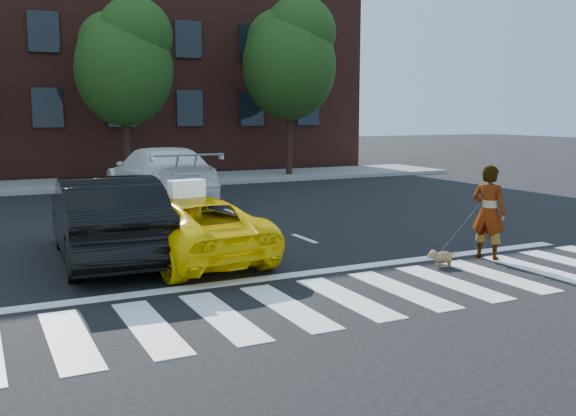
% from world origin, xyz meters
% --- Properties ---
extents(ground, '(120.00, 120.00, 0.00)m').
position_xyz_m(ground, '(0.00, 0.00, 0.00)').
color(ground, black).
rests_on(ground, ground).
extents(crosswalk, '(13.00, 2.40, 0.01)m').
position_xyz_m(crosswalk, '(0.00, 0.00, 0.01)').
color(crosswalk, silver).
rests_on(crosswalk, ground).
extents(stop_line, '(12.00, 0.30, 0.01)m').
position_xyz_m(stop_line, '(0.00, 1.60, 0.01)').
color(stop_line, silver).
rests_on(stop_line, ground).
extents(sidewalk_far, '(30.00, 4.00, 0.15)m').
position_xyz_m(sidewalk_far, '(0.00, 17.50, 0.07)').
color(sidewalk_far, slate).
rests_on(sidewalk_far, ground).
extents(building, '(26.00, 10.00, 12.00)m').
position_xyz_m(building, '(0.00, 25.00, 6.00)').
color(building, '#4B221B').
rests_on(building, ground).
extents(tree_mid, '(3.69, 3.69, 7.10)m').
position_xyz_m(tree_mid, '(0.53, 17.00, 4.85)').
color(tree_mid, black).
rests_on(tree_mid, ground).
extents(tree_right, '(4.00, 4.00, 7.70)m').
position_xyz_m(tree_right, '(7.53, 17.00, 5.26)').
color(tree_right, black).
rests_on(tree_right, ground).
extents(taxi, '(2.50, 4.59, 1.22)m').
position_xyz_m(taxi, '(-1.40, 3.59, 0.61)').
color(taxi, yellow).
rests_on(taxi, ground).
extents(black_sedan, '(1.96, 4.96, 1.61)m').
position_xyz_m(black_sedan, '(-2.72, 4.23, 0.80)').
color(black_sedan, black).
rests_on(black_sedan, ground).
extents(white_suv, '(2.53, 5.99, 1.72)m').
position_xyz_m(white_suv, '(0.41, 11.98, 0.86)').
color(white_suv, white).
rests_on(white_suv, ground).
extents(woman, '(0.66, 0.77, 1.80)m').
position_xyz_m(woman, '(3.81, 1.09, 0.90)').
color(woman, '#999999').
rests_on(woman, ground).
extents(dog, '(0.52, 0.34, 0.31)m').
position_xyz_m(dog, '(2.60, 0.98, 0.18)').
color(dog, olive).
rests_on(dog, ground).
extents(taxi_sign, '(0.68, 0.35, 0.32)m').
position_xyz_m(taxi_sign, '(-1.40, 3.39, 1.38)').
color(taxi_sign, white).
rests_on(taxi_sign, taxi).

